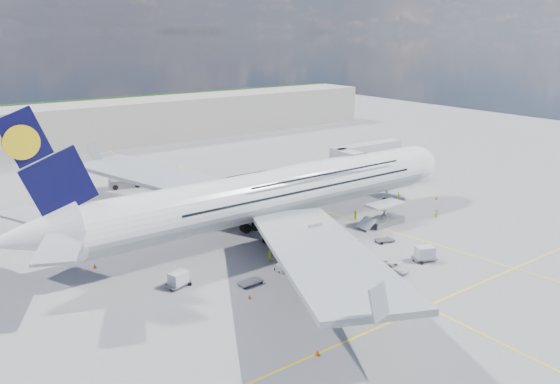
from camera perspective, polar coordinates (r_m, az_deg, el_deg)
ground at (r=79.94m, az=3.88°, el=-6.36°), size 300.00×300.00×0.00m
taxi_line_main at (r=79.94m, az=3.88°, el=-6.35°), size 0.25×220.00×0.01m
taxi_line_cross at (r=67.37m, az=15.05°, el=-11.48°), size 120.00×0.25×0.01m
taxi_line_diag at (r=95.64m, az=6.49°, el=-2.54°), size 14.16×99.06×0.01m
airliner at (r=85.24m, az=-0.20°, el=0.04°), size 77.26×79.15×23.71m
jet_bridge at (r=111.98m, az=8.83°, el=3.81°), size 18.80×12.10×8.50m
cargo_loader at (r=92.38m, az=10.78°, el=-2.60°), size 8.53×3.20×3.67m
terminal at (r=160.55m, az=-18.48°, el=6.64°), size 180.00×16.00×12.00m
tree_line at (r=216.64m, az=-12.06°, el=8.91°), size 160.00×6.00×8.00m
dolly_row_a at (r=70.32m, az=-3.15°, el=-9.35°), size 3.18×1.80×0.46m
dolly_row_b at (r=71.82m, az=2.80°, el=-8.76°), size 3.54×2.69×0.46m
dolly_row_c at (r=74.68m, az=4.09°, el=-7.79°), size 3.16×2.34×0.41m
dolly_back at (r=70.47m, az=-10.57°, el=-8.92°), size 3.50×2.58×1.98m
dolly_nose_far at (r=79.29m, az=14.89°, el=-6.21°), size 3.76×2.94×2.11m
dolly_nose_near at (r=85.15m, az=10.87°, el=-4.93°), size 3.24×2.34×0.43m
baggage_tug at (r=73.86m, az=0.34°, el=-7.74°), size 2.64×2.01×1.50m
catering_truck_inner at (r=91.68m, az=-7.88°, el=-2.19°), size 7.07×3.84×3.99m
catering_truck_outer at (r=116.48m, az=-15.90°, el=1.34°), size 7.06×3.61×4.02m
service_van at (r=75.26m, az=11.73°, el=-7.69°), size 2.86×4.56×1.18m
crew_nose at (r=105.34m, az=12.30°, el=-0.48°), size 0.79×0.59×1.95m
crew_loader at (r=97.75m, az=16.05°, el=-2.19°), size 0.93×0.84×1.56m
crew_wing at (r=76.79m, az=-1.06°, el=-6.64°), size 0.55×1.01×1.64m
crew_van at (r=94.41m, az=7.92°, el=-2.32°), size 0.77×0.94×1.66m
crew_tug at (r=70.53m, az=2.67°, el=-8.80°), size 1.27×1.01×1.72m
cone_nose at (r=108.61m, az=16.02°, el=-0.61°), size 0.48×0.48×0.61m
cone_wing_left_inner at (r=98.05m, az=-13.79°, el=-2.30°), size 0.39×0.39×0.49m
cone_wing_left_outer at (r=105.72m, az=-14.39°, el=-0.94°), size 0.49×0.49×0.63m
cone_wing_right_inner at (r=66.86m, az=-3.22°, el=-10.86°), size 0.44×0.44×0.56m
cone_wing_right_outer at (r=56.51m, az=3.94°, el=-16.39°), size 0.49×0.49×0.62m
cone_tail at (r=78.94m, az=-18.82°, el=-7.31°), size 0.50×0.50×0.64m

